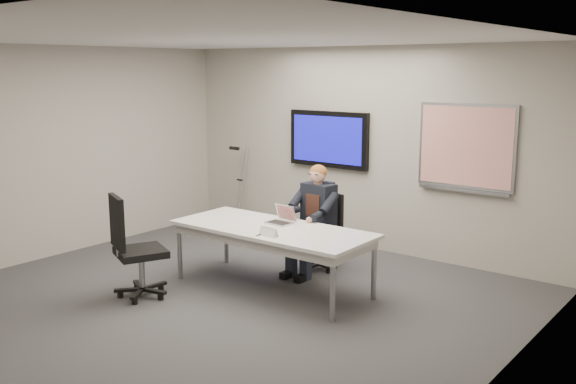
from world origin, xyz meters
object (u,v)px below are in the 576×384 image
Objects in this scene: office_chair_far at (322,245)px; laptop at (282,219)px; conference_table at (272,234)px; seated_person at (310,231)px; office_chair_near at (137,266)px.

office_chair_far reaches higher than laptop.
seated_person is (0.01, 0.72, -0.10)m from conference_table.
office_chair_far is at bearing 89.13° from laptop.
office_chair_near is 3.80× the size of laptop.
conference_table is at bearing -106.78° from office_chair_near.
seated_person is at bearing -94.27° from office_chair_near.
office_chair_far is (0.03, 0.96, -0.34)m from conference_table.
laptop is at bearing -100.48° from office_chair_near.
seated_person is at bearing 88.11° from laptop.
office_chair_near is at bearing -112.03° from seated_person.
conference_table is 2.03× the size of office_chair_near.
office_chair_far is 0.72× the size of seated_person.
seated_person is at bearing -72.85° from office_chair_far.
office_chair_near reaches higher than conference_table.
office_chair_far is 0.83× the size of office_chair_near.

